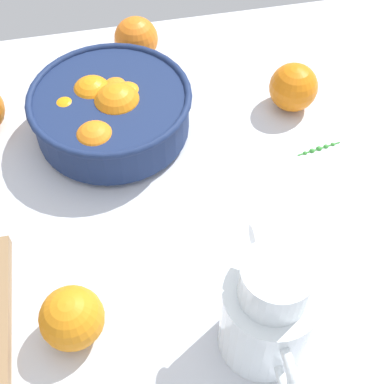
% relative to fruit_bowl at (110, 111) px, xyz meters
% --- Properties ---
extents(ground_plane, '(1.14, 1.09, 0.03)m').
position_rel_fruit_bowl_xyz_m(ground_plane, '(0.09, -0.24, -0.07)').
color(ground_plane, silver).
extents(fruit_bowl, '(0.27, 0.27, 0.11)m').
position_rel_fruit_bowl_xyz_m(fruit_bowl, '(0.00, 0.00, 0.00)').
color(fruit_bowl, navy).
rests_on(fruit_bowl, ground_plane).
extents(juice_pitcher, '(0.12, 0.17, 0.19)m').
position_rel_fruit_bowl_xyz_m(juice_pitcher, '(0.15, -0.42, 0.02)').
color(juice_pitcher, white).
rests_on(juice_pitcher, ground_plane).
extents(loose_orange_0, '(0.08, 0.08, 0.08)m').
position_rel_fruit_bowl_xyz_m(loose_orange_0, '(0.07, 0.20, -0.01)').
color(loose_orange_0, orange).
rests_on(loose_orange_0, ground_plane).
extents(loose_orange_1, '(0.08, 0.08, 0.08)m').
position_rel_fruit_bowl_xyz_m(loose_orange_1, '(-0.09, -0.36, -0.01)').
color(loose_orange_1, orange).
rests_on(loose_orange_1, ground_plane).
extents(loose_orange_3, '(0.09, 0.09, 0.09)m').
position_rel_fruit_bowl_xyz_m(loose_orange_3, '(0.32, 0.00, -0.01)').
color(loose_orange_3, orange).
rests_on(loose_orange_3, ground_plane).
extents(herb_sprig_0, '(0.08, 0.02, 0.01)m').
position_rel_fruit_bowl_xyz_m(herb_sprig_0, '(0.34, -0.11, -0.05)').
color(herb_sprig_0, '#368E34').
rests_on(herb_sprig_0, ground_plane).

